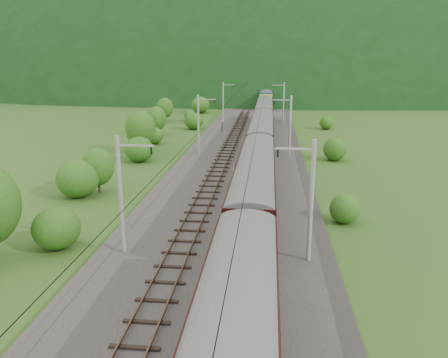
# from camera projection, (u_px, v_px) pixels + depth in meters

# --- Properties ---
(ground) EXTENTS (600.00, 600.00, 0.00)m
(ground) POSITION_uv_depth(u_px,v_px,m) (214.00, 260.00, 29.29)
(ground) COLOR #285119
(ground) RESTS_ON ground
(railbed) EXTENTS (14.00, 220.00, 0.30)m
(railbed) POSITION_uv_depth(u_px,v_px,m) (228.00, 208.00, 38.83)
(railbed) COLOR #38332D
(railbed) RESTS_ON ground
(track_left) EXTENTS (2.40, 220.00, 0.27)m
(track_left) POSITION_uv_depth(u_px,v_px,m) (202.00, 205.00, 39.01)
(track_left) COLOR brown
(track_left) RESTS_ON railbed
(track_right) EXTENTS (2.40, 220.00, 0.27)m
(track_right) POSITION_uv_depth(u_px,v_px,m) (255.00, 207.00, 38.53)
(track_right) COLOR brown
(track_right) RESTS_ON railbed
(catenary_left) EXTENTS (2.54, 192.28, 8.00)m
(catenary_left) POSITION_uv_depth(u_px,v_px,m) (199.00, 123.00, 59.35)
(catenary_left) COLOR gray
(catenary_left) RESTS_ON railbed
(catenary_right) EXTENTS (2.54, 192.28, 8.00)m
(catenary_right) POSITION_uv_depth(u_px,v_px,m) (290.00, 124.00, 58.12)
(catenary_right) COLOR gray
(catenary_right) RESTS_ON railbed
(overhead_wires) EXTENTS (4.83, 198.00, 0.03)m
(overhead_wires) POSITION_uv_depth(u_px,v_px,m) (229.00, 131.00, 36.96)
(overhead_wires) COLOR black
(overhead_wires) RESTS_ON ground
(mountain_main) EXTENTS (504.00, 360.00, 244.00)m
(mountain_main) POSITION_uv_depth(u_px,v_px,m) (265.00, 79.00, 278.37)
(mountain_main) COLOR black
(mountain_main) RESTS_ON ground
(mountain_ridge) EXTENTS (336.00, 280.00, 132.00)m
(mountain_ridge) POSITION_uv_depth(u_px,v_px,m) (106.00, 75.00, 328.69)
(mountain_ridge) COLOR black
(mountain_ridge) RESTS_ON ground
(train) EXTENTS (3.21, 179.06, 5.60)m
(train) POSITION_uv_depth(u_px,v_px,m) (255.00, 175.00, 35.93)
(train) COLOR black
(train) RESTS_ON ground
(hazard_post_near) EXTENTS (0.17, 0.17, 1.63)m
(hazard_post_near) POSITION_uv_depth(u_px,v_px,m) (234.00, 170.00, 48.27)
(hazard_post_near) COLOR red
(hazard_post_near) RESTS_ON railbed
(hazard_post_far) EXTENTS (0.14, 0.14, 1.28)m
(hazard_post_far) POSITION_uv_depth(u_px,v_px,m) (253.00, 119.00, 88.92)
(hazard_post_far) COLOR red
(hazard_post_far) RESTS_ON railbed
(signal) EXTENTS (0.21, 0.21, 1.88)m
(signal) POSITION_uv_depth(u_px,v_px,m) (222.00, 125.00, 78.09)
(signal) COLOR black
(signal) RESTS_ON railbed
(vegetation_left) EXTENTS (12.22, 144.32, 6.72)m
(vegetation_left) POSITION_uv_depth(u_px,v_px,m) (101.00, 158.00, 46.67)
(vegetation_left) COLOR #274F15
(vegetation_left) RESTS_ON ground
(vegetation_right) EXTENTS (6.86, 97.02, 2.82)m
(vegetation_right) POSITION_uv_depth(u_px,v_px,m) (374.00, 218.00, 33.31)
(vegetation_right) COLOR #274F15
(vegetation_right) RESTS_ON ground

